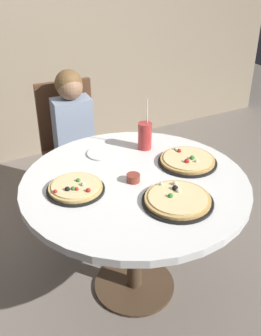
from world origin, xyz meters
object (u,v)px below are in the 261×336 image
object	(u,v)px
pizza_veggie	(178,200)
pizza_pepperoni	(76,188)
diner_child	(78,157)
pizza_cheese	(187,161)
dining_table	(135,197)
sauce_bowl	(133,178)
chair_wooden	(70,141)
soda_cup	(145,136)
plate_small	(103,153)

from	to	relation	value
pizza_veggie	pizza_pepperoni	xyz separation A→B (m)	(-0.39, 0.32, 0.00)
diner_child	pizza_cheese	size ratio (longest dim) A/B	3.33
dining_table	sauce_bowl	xyz separation A→B (m)	(-0.01, 0.00, 0.12)
dining_table	sauce_bowl	bearing A→B (deg)	157.96
chair_wooden	soda_cup	bearing A→B (deg)	-73.56
diner_child	pizza_cheese	distance (m)	0.92
soda_cup	plate_small	xyz separation A→B (m)	(-0.25, 0.05, -0.08)
diner_child	pizza_pepperoni	xyz separation A→B (m)	(-0.30, -0.78, 0.28)
pizza_veggie	pizza_cheese	bearing A→B (deg)	48.59
diner_child	soda_cup	xyz separation A→B (m)	(0.23, -0.54, 0.35)
chair_wooden	soda_cup	world-z (taller)	soda_cup
pizza_cheese	soda_cup	xyz separation A→B (m)	(-0.12, 0.27, 0.06)
soda_cup	plate_small	distance (m)	0.26
soda_cup	sauce_bowl	size ratio (longest dim) A/B	4.40
pizza_cheese	soda_cup	world-z (taller)	soda_cup
pizza_pepperoni	sauce_bowl	size ratio (longest dim) A/B	4.11
chair_wooden	soda_cup	size ratio (longest dim) A/B	3.09
pizza_veggie	sauce_bowl	bearing A→B (deg)	109.83
chair_wooden	pizza_pepperoni	bearing A→B (deg)	-107.79
plate_small	pizza_cheese	bearing A→B (deg)	-40.38
plate_small	pizza_veggie	bearing A→B (deg)	-79.36
chair_wooden	pizza_pepperoni	xyz separation A→B (m)	(-0.31, -0.96, 0.24)
chair_wooden	soda_cup	distance (m)	0.81
dining_table	plate_small	world-z (taller)	plate_small
diner_child	pizza_pepperoni	distance (m)	0.88
pizza_cheese	plate_small	world-z (taller)	pizza_cheese
soda_cup	pizza_cheese	bearing A→B (deg)	-65.61
soda_cup	sauce_bowl	distance (m)	0.38
chair_wooden	sauce_bowl	world-z (taller)	chair_wooden
plate_small	diner_child	bearing A→B (deg)	87.49
dining_table	diner_child	distance (m)	0.85
soda_cup	sauce_bowl	world-z (taller)	soda_cup
diner_child	pizza_veggie	bearing A→B (deg)	-85.23
pizza_pepperoni	pizza_veggie	bearing A→B (deg)	-39.15
chair_wooden	diner_child	distance (m)	0.19
chair_wooden	pizza_pepperoni	world-z (taller)	chair_wooden
diner_child	pizza_cheese	xyz separation A→B (m)	(0.35, -0.81, 0.28)
dining_table	pizza_pepperoni	size ratio (longest dim) A/B	4.08
pizza_veggie	sauce_bowl	xyz separation A→B (m)	(-0.10, 0.27, 0.00)
sauce_bowl	plate_small	xyz separation A→B (m)	(-0.02, 0.34, -0.02)
diner_child	sauce_bowl	bearing A→B (deg)	-90.31
pizza_veggie	plate_small	size ratio (longest dim) A/B	1.89
pizza_pepperoni	soda_cup	bearing A→B (deg)	24.55
pizza_cheese	chair_wooden	bearing A→B (deg)	108.65
dining_table	soda_cup	size ratio (longest dim) A/B	3.82
plate_small	chair_wooden	bearing A→B (deg)	87.05
pizza_veggie	pizza_pepperoni	bearing A→B (deg)	140.85
dining_table	pizza_pepperoni	xyz separation A→B (m)	(-0.30, 0.05, 0.12)
sauce_bowl	chair_wooden	bearing A→B (deg)	89.00
dining_table	pizza_cheese	distance (m)	0.36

